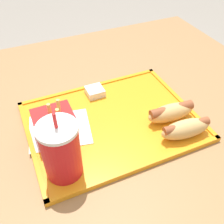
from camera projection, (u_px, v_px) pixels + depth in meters
name	position (u px, v px, depth m)	size (l,w,h in m)	color
dining_table	(127.00, 199.00, 0.98)	(1.09, 1.17, 0.78)	olive
food_tray	(112.00, 121.00, 0.72)	(0.45, 0.35, 0.01)	orange
paper_napkin	(60.00, 130.00, 0.69)	(0.18, 0.16, 0.00)	white
soda_cup	(61.00, 150.00, 0.55)	(0.09, 0.09, 0.17)	red
hot_dog_far	(186.00, 128.00, 0.66)	(0.14, 0.06, 0.05)	tan
hot_dog_near	(171.00, 112.00, 0.70)	(0.14, 0.05, 0.05)	tan
fries_carton	(55.00, 125.00, 0.65)	(0.10, 0.08, 0.11)	red
sauce_cup_mayo	(95.00, 91.00, 0.79)	(0.05, 0.05, 0.02)	silver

